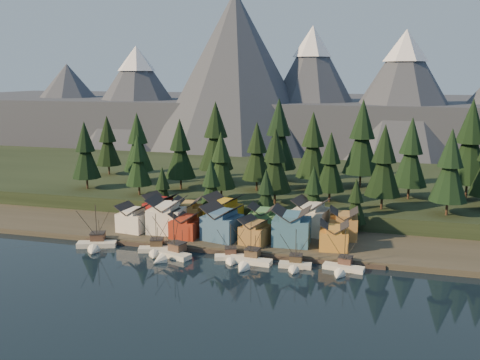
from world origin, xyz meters
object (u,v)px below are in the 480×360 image
(boat_1, at_px, (156,245))
(house_front_0, at_px, (133,217))
(boat_6, at_px, (343,264))
(house_back_0, at_px, (161,208))
(boat_0, at_px, (96,239))
(boat_3, at_px, (231,253))
(house_front_1, at_px, (167,214))
(house_back_1, at_px, (188,211))
(boat_2, at_px, (170,249))
(boat_4, at_px, (248,256))
(boat_5, at_px, (295,260))

(boat_1, distance_m, house_front_0, 17.24)
(boat_6, distance_m, house_back_0, 60.03)
(boat_0, bearing_deg, house_front_0, 49.66)
(boat_3, bearing_deg, house_front_1, 132.18)
(house_back_0, bearing_deg, house_back_1, 7.14)
(house_back_0, distance_m, house_back_1, 8.94)
(house_front_1, bearing_deg, house_back_1, 61.21)
(boat_2, relative_size, house_front_0, 1.46)
(house_front_1, xyz_separation_m, house_back_0, (-5.43, 7.84, -0.52))
(boat_3, height_order, house_back_1, house_back_1)
(boat_3, xyz_separation_m, boat_6, (27.49, -0.27, 0.04))
(boat_4, distance_m, house_back_1, 33.51)
(boat_4, distance_m, house_front_0, 40.18)
(boat_4, distance_m, boat_6, 22.53)
(boat_2, distance_m, house_back_0, 27.69)
(boat_6, height_order, house_front_0, boat_6)
(boat_0, bearing_deg, boat_1, -16.69)
(boat_2, relative_size, house_front_1, 1.26)
(boat_2, height_order, house_back_0, boat_2)
(boat_3, relative_size, boat_4, 0.81)
(boat_2, bearing_deg, house_back_0, 137.00)
(boat_5, relative_size, house_front_1, 1.04)
(boat_6, relative_size, house_back_1, 1.27)
(house_front_0, bearing_deg, boat_5, -8.18)
(boat_1, relative_size, boat_2, 0.89)
(house_front_0, bearing_deg, boat_0, -103.90)
(boat_3, bearing_deg, boat_1, 162.31)
(boat_3, bearing_deg, boat_2, 172.87)
(house_back_1, bearing_deg, boat_1, -100.64)
(boat_6, height_order, house_back_0, house_back_0)
(boat_3, height_order, boat_5, boat_5)
(boat_4, xyz_separation_m, house_back_0, (-33.34, 23.32, 4.03))
(boat_4, height_order, house_front_1, house_front_1)
(boat_0, distance_m, boat_1, 16.98)
(boat_0, height_order, boat_3, boat_0)
(house_front_0, bearing_deg, boat_3, -13.09)
(boat_3, height_order, boat_4, boat_4)
(boat_1, xyz_separation_m, boat_3, (20.38, -0.21, -0.26))
(house_front_1, bearing_deg, boat_4, -31.77)
(boat_0, relative_size, boat_5, 1.23)
(boat_4, relative_size, house_front_0, 1.42)
(boat_0, height_order, boat_4, boat_0)
(boat_4, distance_m, house_front_1, 32.25)
(boat_2, relative_size, boat_5, 1.21)
(boat_6, bearing_deg, house_front_0, 176.63)
(boat_1, bearing_deg, house_back_1, 70.10)
(house_front_0, height_order, house_back_0, house_back_0)
(boat_4, relative_size, house_back_1, 1.42)
(boat_2, distance_m, house_back_1, 24.04)
(house_back_1, bearing_deg, boat_0, -137.96)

